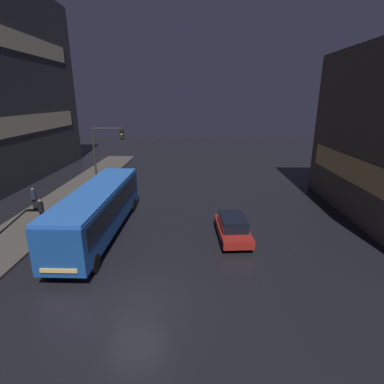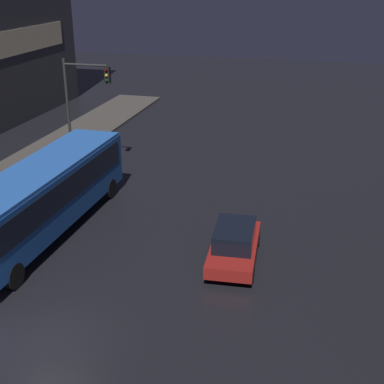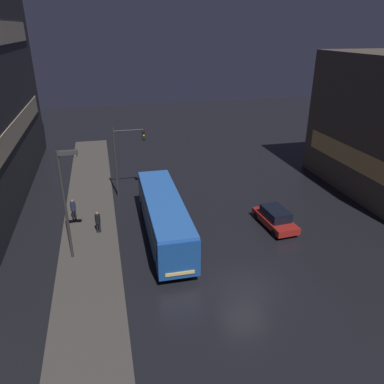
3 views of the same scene
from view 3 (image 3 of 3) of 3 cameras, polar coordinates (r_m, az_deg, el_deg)
The scene contains 8 objects.
ground_plane at distance 23.08m, azimuth 8.14°, elevation -14.36°, with size 120.00×120.00×0.00m, color black.
sidewalk_left at distance 30.23m, azimuth -15.28°, elevation -4.93°, with size 4.00×48.00×0.15m.
bus_near at distance 26.85m, azimuth -4.30°, elevation -3.37°, with size 2.70×11.72×3.15m.
car_taxi at distance 29.49m, azimuth 12.56°, elevation -3.86°, with size 2.10×4.44×1.51m.
pedestrian_near at distance 30.78m, azimuth -17.66°, elevation -2.30°, with size 0.56×0.56×1.77m.
pedestrian_mid at distance 28.45m, azimuth -14.17°, elevation -4.21°, with size 0.42×0.42×1.70m.
traffic_light_main at distance 33.43m, azimuth -10.10°, elevation 6.17°, with size 2.81×0.35×6.37m.
street_lamp_sidewalk at distance 24.28m, azimuth -18.55°, elevation 0.44°, with size 1.25×0.36×7.37m.
Camera 3 is at (-7.31, -16.69, 14.16)m, focal length 35.00 mm.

